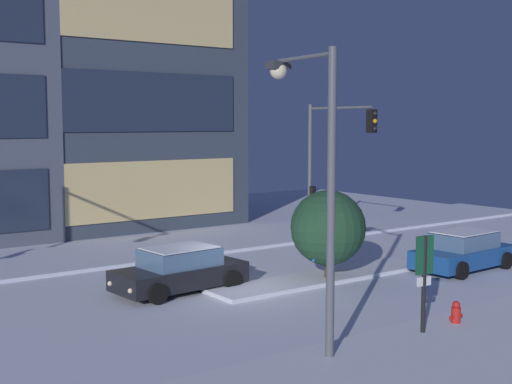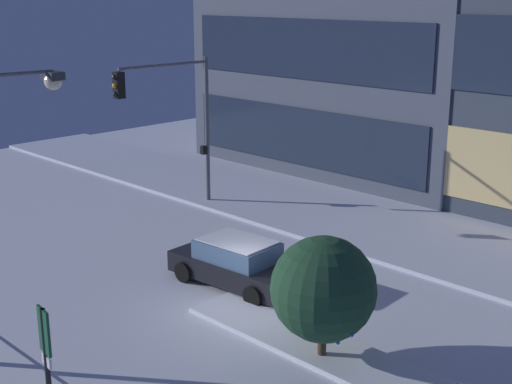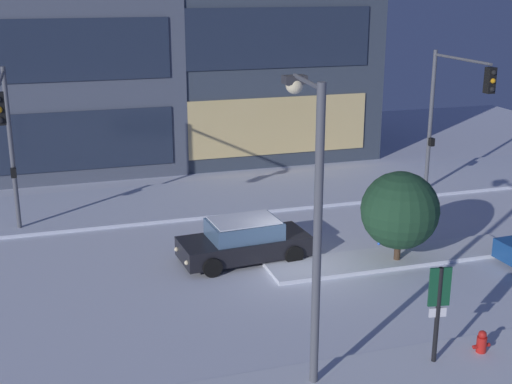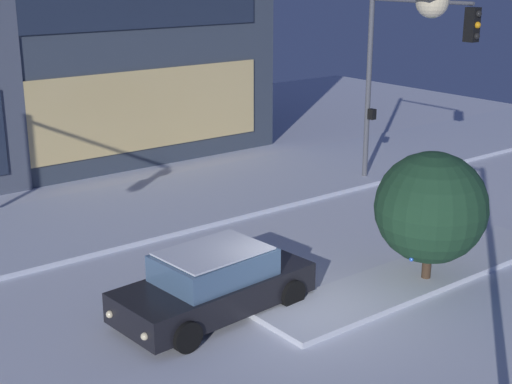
{
  "view_description": "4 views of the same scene",
  "coord_description": "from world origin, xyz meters",
  "px_view_note": "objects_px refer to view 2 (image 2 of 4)",
  "views": [
    {
      "loc": [
        -12.71,
        -18.33,
        5.56
      ],
      "look_at": [
        0.62,
        -0.1,
        3.31
      ],
      "focal_mm": 48.36,
      "sensor_mm": 36.0,
      "label": 1
    },
    {
      "loc": [
        13.82,
        -13.24,
        8.99
      ],
      "look_at": [
        -0.5,
        1.11,
        3.29
      ],
      "focal_mm": 50.34,
      "sensor_mm": 36.0,
      "label": 2
    },
    {
      "loc": [
        -7.66,
        -20.15,
        9.28
      ],
      "look_at": [
        -1.66,
        -0.63,
        3.06
      ],
      "focal_mm": 48.45,
      "sensor_mm": 36.0,
      "label": 3
    },
    {
      "loc": [
        -9.84,
        -10.92,
        7.36
      ],
      "look_at": [
        -1.11,
        0.29,
        2.97
      ],
      "focal_mm": 51.82,
      "sensor_mm": 36.0,
      "label": 4
    }
  ],
  "objects_px": {
    "decorated_tree_median": "(323,289)",
    "car_far": "(237,264)",
    "traffic_light_corner_far_left": "(174,109)",
    "parking_info_sign": "(46,351)"
  },
  "relations": [
    {
      "from": "car_far",
      "to": "parking_info_sign",
      "type": "relative_size",
      "value": 1.74
    },
    {
      "from": "decorated_tree_median",
      "to": "parking_info_sign",
      "type": "bearing_deg",
      "value": -110.33
    },
    {
      "from": "decorated_tree_median",
      "to": "traffic_light_corner_far_left",
      "type": "bearing_deg",
      "value": 156.53
    },
    {
      "from": "traffic_light_corner_far_left",
      "to": "decorated_tree_median",
      "type": "xyz_separation_m",
      "value": [
        12.49,
        -5.42,
        -2.45
      ]
    },
    {
      "from": "traffic_light_corner_far_left",
      "to": "parking_info_sign",
      "type": "xyz_separation_m",
      "value": [
        10.17,
        -11.68,
        -2.65
      ]
    },
    {
      "from": "car_far",
      "to": "decorated_tree_median",
      "type": "distance_m",
      "value": 5.4
    },
    {
      "from": "parking_info_sign",
      "to": "decorated_tree_median",
      "type": "height_order",
      "value": "decorated_tree_median"
    },
    {
      "from": "decorated_tree_median",
      "to": "car_far",
      "type": "bearing_deg",
      "value": 160.19
    },
    {
      "from": "traffic_light_corner_far_left",
      "to": "decorated_tree_median",
      "type": "relative_size",
      "value": 1.96
    },
    {
      "from": "traffic_light_corner_far_left",
      "to": "parking_info_sign",
      "type": "height_order",
      "value": "traffic_light_corner_far_left"
    }
  ]
}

